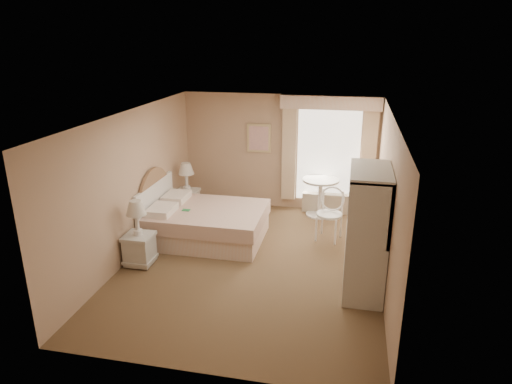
% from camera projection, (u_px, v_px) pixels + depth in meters
% --- Properties ---
extents(room, '(4.21, 5.51, 2.51)m').
position_uv_depth(room, '(253.00, 193.00, 7.34)').
color(room, brown).
rests_on(room, ground).
extents(window, '(2.05, 0.22, 2.51)m').
position_uv_depth(window, '(328.00, 152.00, 9.56)').
color(window, white).
rests_on(window, room).
extents(framed_art, '(0.52, 0.04, 0.62)m').
position_uv_depth(framed_art, '(259.00, 138.00, 9.84)').
color(framed_art, tan).
rests_on(framed_art, room).
extents(bed, '(2.11, 1.62, 1.43)m').
position_uv_depth(bed, '(203.00, 222.00, 8.54)').
color(bed, '#E1B192').
rests_on(bed, room).
extents(nightstand_near, '(0.46, 0.46, 1.12)m').
position_uv_depth(nightstand_near, '(139.00, 241.00, 7.56)').
color(nightstand_near, silver).
rests_on(nightstand_near, room).
extents(nightstand_far, '(0.46, 0.46, 1.12)m').
position_uv_depth(nightstand_far, '(187.00, 195.00, 9.72)').
color(nightstand_far, silver).
rests_on(nightstand_far, room).
extents(round_table, '(0.77, 0.77, 0.81)m').
position_uv_depth(round_table, '(320.00, 191.00, 9.61)').
color(round_table, white).
rests_on(round_table, room).
extents(cafe_chair, '(0.58, 0.58, 1.00)m').
position_uv_depth(cafe_chair, '(331.00, 209.00, 8.51)').
color(cafe_chair, white).
rests_on(cafe_chair, room).
extents(armoire, '(0.57, 1.14, 1.90)m').
position_uv_depth(armoire, '(366.00, 242.00, 6.68)').
color(armoire, silver).
rests_on(armoire, room).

